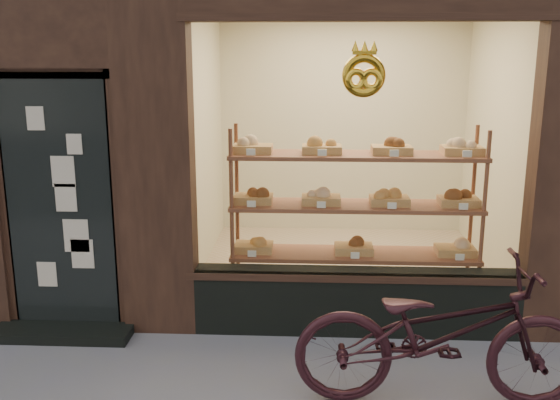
{
  "coord_description": "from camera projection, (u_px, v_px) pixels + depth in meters",
  "views": [
    {
      "loc": [
        0.06,
        -2.81,
        2.33
      ],
      "look_at": [
        -0.18,
        2.0,
        1.18
      ],
      "focal_mm": 40.0,
      "sensor_mm": 36.0,
      "label": 1
    }
  ],
  "objects": [
    {
      "name": "display_shelf",
      "position": [
        355.0,
        220.0,
        5.53
      ],
      "size": [
        2.2,
        0.45,
        1.7
      ],
      "color": "brown",
      "rests_on": "ground"
    },
    {
      "name": "bicycle",
      "position": [
        440.0,
        333.0,
        4.14
      ],
      "size": [
        1.94,
        0.68,
        1.02
      ],
      "primitive_type": "imported",
      "rotation": [
        0.0,
        0.0,
        1.58
      ],
      "color": "black",
      "rests_on": "ground"
    }
  ]
}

